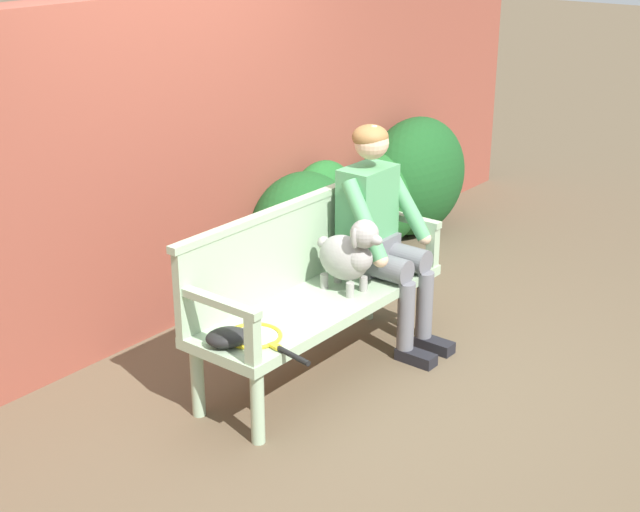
# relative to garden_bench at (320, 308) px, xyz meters

# --- Properties ---
(ground_plane) EXTENTS (40.00, 40.00, 0.00)m
(ground_plane) POSITION_rel_garden_bench_xyz_m (0.00, 0.00, -0.40)
(ground_plane) COLOR brown
(brick_garden_fence) EXTENTS (8.00, 0.30, 2.03)m
(brick_garden_fence) POSITION_rel_garden_bench_xyz_m (0.00, 1.25, 0.61)
(brick_garden_fence) COLOR brown
(brick_garden_fence) RESTS_ON ground
(hedge_bush_far_right) EXTENTS (0.84, 0.65, 0.80)m
(hedge_bush_far_right) POSITION_rel_garden_bench_xyz_m (0.95, 0.90, -0.00)
(hedge_bush_far_right) COLOR #194C1E
(hedge_bush_far_right) RESTS_ON ground
(hedge_bush_far_left) EXTENTS (1.02, 0.67, 0.94)m
(hedge_bush_far_left) POSITION_rel_garden_bench_xyz_m (2.31, 0.86, 0.07)
(hedge_bush_far_left) COLOR #194C1E
(hedge_bush_far_left) RESTS_ON ground
(hedge_bush_mid_left) EXTENTS (0.79, 0.52, 0.74)m
(hedge_bush_mid_left) POSITION_rel_garden_bench_xyz_m (1.94, 0.91, -0.03)
(hedge_bush_mid_left) COLOR #1E5B23
(hedge_bush_mid_left) RESTS_ON ground
(hedge_bush_mid_right) EXTENTS (0.70, 0.43, 0.83)m
(hedge_bush_mid_right) POSITION_rel_garden_bench_xyz_m (1.20, 0.93, 0.01)
(hedge_bush_mid_right) COLOR #1E5B23
(hedge_bush_mid_right) RESTS_ON ground
(garden_bench) EXTENTS (1.68, 0.54, 0.46)m
(garden_bench) POSITION_rel_garden_bench_xyz_m (0.00, 0.00, 0.00)
(garden_bench) COLOR #9EB793
(garden_bench) RESTS_ON ground
(bench_backrest) EXTENTS (1.72, 0.06, 0.50)m
(bench_backrest) POSITION_rel_garden_bench_xyz_m (0.00, 0.24, 0.31)
(bench_backrest) COLOR #9EB793
(bench_backrest) RESTS_ON garden_bench
(bench_armrest_left_end) EXTENTS (0.06, 0.54, 0.28)m
(bench_armrest_left_end) POSITION_rel_garden_bench_xyz_m (-0.80, -0.09, 0.26)
(bench_armrest_left_end) COLOR #9EB793
(bench_armrest_left_end) RESTS_ON garden_bench
(bench_armrest_right_end) EXTENTS (0.06, 0.54, 0.28)m
(bench_armrest_right_end) POSITION_rel_garden_bench_xyz_m (0.80, -0.09, 0.26)
(bench_armrest_right_end) COLOR #9EB793
(bench_armrest_right_end) RESTS_ON garden_bench
(person_seated) EXTENTS (0.56, 0.67, 1.33)m
(person_seated) POSITION_rel_garden_bench_xyz_m (0.54, -0.02, 0.33)
(person_seated) COLOR black
(person_seated) RESTS_ON ground
(dog_on_bench) EXTENTS (0.23, 0.45, 0.45)m
(dog_on_bench) POSITION_rel_garden_bench_xyz_m (0.18, -0.07, 0.28)
(dog_on_bench) COLOR gray
(dog_on_bench) RESTS_ON garden_bench
(tennis_racket) EXTENTS (0.33, 0.58, 0.03)m
(tennis_racket) POSITION_rel_garden_bench_xyz_m (-0.60, -0.07, 0.07)
(tennis_racket) COLOR yellow
(tennis_racket) RESTS_ON garden_bench
(baseball_glove) EXTENTS (0.28, 0.26, 0.09)m
(baseball_glove) POSITION_rel_garden_bench_xyz_m (-0.74, 0.00, 0.10)
(baseball_glove) COLOR black
(baseball_glove) RESTS_ON garden_bench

